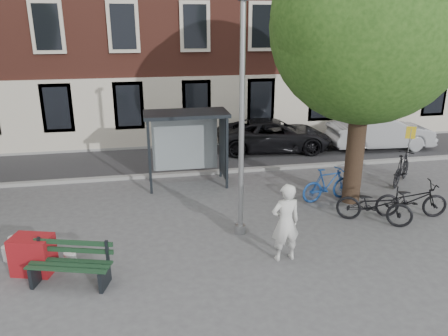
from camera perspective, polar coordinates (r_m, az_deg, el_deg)
name	(u,v)px	position (r m, az deg, el deg)	size (l,w,h in m)	color
ground	(240,233)	(12.17, 2.13, -8.46)	(90.00, 90.00, 0.00)	#4C4C4F
road	(203,158)	(18.56, -2.70, 1.31)	(40.00, 4.00, 0.01)	#28282B
curb_near	(211,172)	(16.67, -1.71, -0.53)	(40.00, 0.25, 0.12)	gray
curb_far	(197,144)	(20.45, -3.52, 3.11)	(40.00, 0.25, 0.12)	gray
lamppost	(242,135)	(11.18, 2.30, 4.33)	(0.28, 0.35, 6.11)	#9EA0A3
tree_right	(371,18)	(13.57, 18.65, 18.05)	(5.76, 5.60, 8.20)	black
bus_shelter	(197,131)	(15.20, -3.50, 4.85)	(2.85, 1.45, 2.62)	#1E2328
painter	(285,223)	(10.59, 8.03, -7.07)	(0.72, 0.47, 1.97)	silver
bench	(71,266)	(10.41, -19.39, -11.98)	(1.91, 1.08, 0.94)	#1E2328
bike_a	(411,199)	(14.03, 23.27, -3.78)	(0.73, 2.10, 1.10)	black
bike_b	(328,184)	(14.43, 13.41, -2.09)	(0.52, 1.85, 1.11)	navy
bike_c	(374,205)	(13.22, 19.03, -4.60)	(0.74, 2.11, 1.11)	black
bike_d	(402,168)	(16.73, 22.22, -0.03)	(0.54, 1.91, 1.15)	black
car_dark	(274,135)	(19.65, 6.56, 4.32)	(2.34, 5.08, 1.41)	black
car_silver	(381,132)	(21.02, 19.77, 4.47)	(1.63, 4.68, 1.54)	#ACAFB4
red_stand	(33,255)	(11.13, -23.69, -10.33)	(0.90, 0.60, 0.90)	maroon
bucket_a	(71,259)	(11.21, -19.41, -11.14)	(0.28, 0.28, 0.36)	silver
bucket_b	(8,253)	(12.05, -26.35, -9.92)	(0.28, 0.28, 0.36)	silver
bucket_c	(14,243)	(12.47, -25.69, -8.85)	(0.28, 0.28, 0.36)	white
notice_sign	(410,141)	(17.13, 23.08, 3.27)	(0.32, 0.15, 1.96)	#9EA0A3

